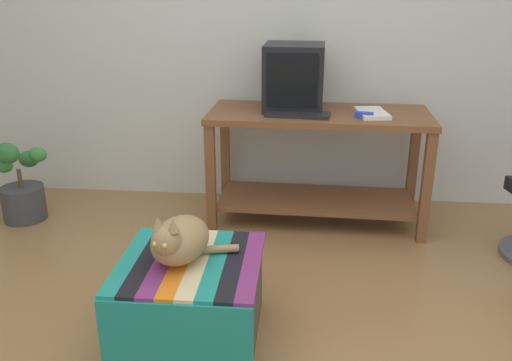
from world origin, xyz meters
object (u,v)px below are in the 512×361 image
object	(u,v)px
book	(372,113)
ottoman_with_blanket	(191,299)
keyboard	(297,114)
cat	(179,240)
tv_monitor	(294,78)
potted_plant	(22,192)
desk	(318,148)
stapler	(364,115)

from	to	relation	value
book	ottoman_with_blanket	xyz separation A→B (m)	(-0.91, -1.31, -0.57)
keyboard	cat	world-z (taller)	keyboard
tv_monitor	potted_plant	distance (m)	2.00
desk	potted_plant	size ratio (longest dim) A/B	2.50
potted_plant	desk	bearing A→B (deg)	5.11
desk	ottoman_with_blanket	xyz separation A→B (m)	(-0.58, -1.36, -0.32)
tv_monitor	stapler	distance (m)	0.53
desk	potted_plant	xyz separation A→B (m)	(-2.00, -0.18, -0.31)
tv_monitor	potted_plant	xyz separation A→B (m)	(-1.83, -0.26, -0.76)
cat	potted_plant	world-z (taller)	cat
book	potted_plant	bearing A→B (deg)	174.92
desk	cat	world-z (taller)	desk
desk	keyboard	xyz separation A→B (m)	(-0.14, -0.13, 0.25)
book	stapler	distance (m)	0.11
keyboard	ottoman_with_blanket	size ratio (longest dim) A/B	0.63
keyboard	tv_monitor	bearing A→B (deg)	105.26
tv_monitor	cat	distance (m)	1.58
book	stapler	size ratio (longest dim) A/B	2.64
desk	keyboard	bearing A→B (deg)	-134.23
tv_monitor	keyboard	world-z (taller)	tv_monitor
keyboard	potted_plant	world-z (taller)	keyboard
stapler	tv_monitor	bearing A→B (deg)	72.54
desk	ottoman_with_blanket	distance (m)	1.52
tv_monitor	ottoman_with_blanket	distance (m)	1.68
ottoman_with_blanket	potted_plant	xyz separation A→B (m)	(-1.42, 1.19, 0.00)
desk	potted_plant	bearing A→B (deg)	-173.04
desk	book	bearing A→B (deg)	-7.89
keyboard	cat	xyz separation A→B (m)	(-0.48, -1.24, -0.27)
potted_plant	book	bearing A→B (deg)	3.01
tv_monitor	cat	bearing A→B (deg)	-105.51
tv_monitor	cat	world-z (taller)	tv_monitor
book	potted_plant	size ratio (longest dim) A/B	0.50
desk	tv_monitor	xyz separation A→B (m)	(-0.17, 0.08, 0.45)
tv_monitor	book	world-z (taller)	tv_monitor
keyboard	book	bearing A→B (deg)	15.98
ottoman_with_blanket	book	bearing A→B (deg)	55.19
tv_monitor	ottoman_with_blanket	size ratio (longest dim) A/B	0.66
keyboard	stapler	bearing A→B (deg)	4.18
potted_plant	stapler	size ratio (longest dim) A/B	5.23
book	stapler	world-z (taller)	stapler
cat	stapler	distance (m)	1.54
tv_monitor	keyboard	distance (m)	0.29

